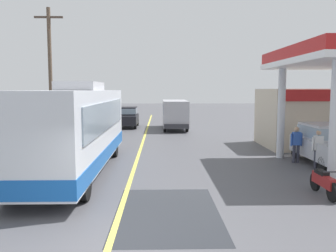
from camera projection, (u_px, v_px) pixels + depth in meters
The scene contains 11 objects.
ground at pixel (145, 134), 27.42m from camera, with size 120.00×120.00×0.00m, color #4C4C51.
lane_divider_stripe at pixel (142, 143), 22.45m from camera, with size 0.16×50.00×0.01m, color #D8CC4C.
wet_puddle_patch at pixel (167, 213), 9.80m from camera, with size 2.83×4.54×0.01m, color #26282D.
coach_bus_main at pixel (76, 130), 14.50m from camera, with size 2.60×11.04×3.69m.
car_at_pump at pixel (325, 142), 16.10m from camera, with size 1.70×4.20×1.82m.
minibus_opposing_lane at pixel (175, 112), 30.40m from camera, with size 2.04×6.13×2.44m.
motorcycle_parked_forecourt at pixel (323, 182), 11.33m from camera, with size 0.55×1.80×0.92m.
pedestrian_near_pump at pixel (318, 147), 15.11m from camera, with size 0.55×0.22×1.66m.
pedestrian_by_shop at pixel (296, 143), 16.43m from camera, with size 0.55×0.22×1.66m.
car_trailing_behind_bus at pixel (128, 116), 32.00m from camera, with size 1.70×4.20×1.82m.
utility_pole_roadside at pixel (50, 73), 22.86m from camera, with size 1.80×0.24×8.50m.
Camera 1 is at (1.11, -7.26, 3.36)m, focal length 38.27 mm.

